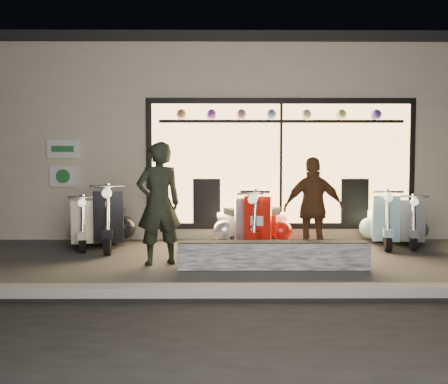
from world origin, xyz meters
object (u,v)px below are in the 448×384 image
(graffiti_barrier, at_px, (273,255))
(woman, at_px, (314,208))
(man, at_px, (159,204))
(scooter_red, at_px, (268,226))
(scooter_silver, at_px, (236,225))

(graffiti_barrier, bearing_deg, woman, 43.20)
(man, relative_size, woman, 1.13)
(woman, bearing_deg, scooter_red, -57.06)
(scooter_red, distance_m, woman, 1.21)
(graffiti_barrier, xyz_separation_m, scooter_red, (0.09, 1.64, 0.22))
(graffiti_barrier, height_order, scooter_silver, scooter_silver)
(man, distance_m, woman, 2.45)
(man, height_order, woman, man)
(graffiti_barrier, xyz_separation_m, scooter_silver, (-0.47, 1.85, 0.20))
(graffiti_barrier, distance_m, scooter_red, 1.65)
(scooter_silver, relative_size, scooter_red, 0.97)
(scooter_silver, bearing_deg, woman, -63.94)
(scooter_red, relative_size, woman, 0.87)
(scooter_silver, bearing_deg, graffiti_barrier, -95.31)
(graffiti_barrier, distance_m, man, 1.87)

